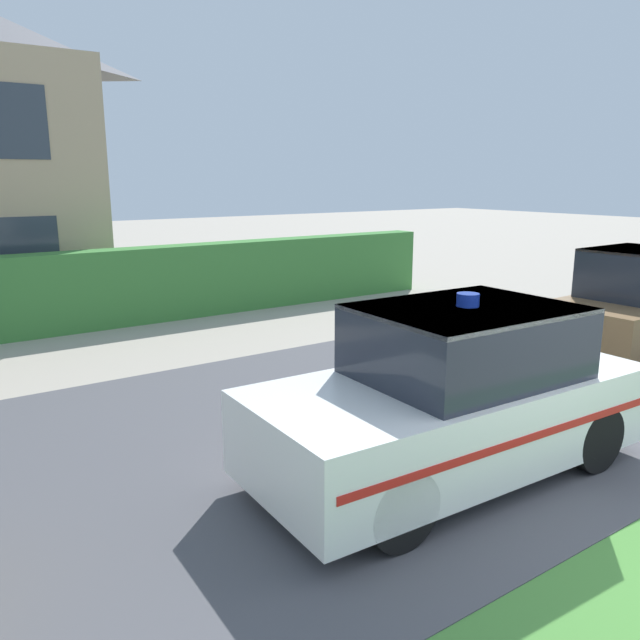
{
  "coord_description": "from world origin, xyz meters",
  "views": [
    {
      "loc": [
        -4.51,
        -1.64,
        2.75
      ],
      "look_at": [
        -0.27,
        4.48,
        1.05
      ],
      "focal_mm": 35.0,
      "sensor_mm": 36.0,
      "label": 1
    }
  ],
  "objects": [
    {
      "name": "road_strip",
      "position": [
        0.0,
        3.73,
        0.01
      ],
      "size": [
        28.0,
        6.1,
        0.01
      ],
      "primitive_type": "cube",
      "color": "#4C4C51",
      "rests_on": "ground"
    },
    {
      "name": "garden_hedge",
      "position": [
        -0.38,
        10.11,
        0.72
      ],
      "size": [
        13.28,
        0.58,
        1.45
      ],
      "primitive_type": "cube",
      "color": "#3D7F38",
      "rests_on": "ground"
    },
    {
      "name": "police_car",
      "position": [
        -0.34,
        2.18,
        0.76
      ],
      "size": [
        3.93,
        1.79,
        1.71
      ],
      "rotation": [
        0.0,
        0.0,
        3.11
      ],
      "color": "black",
      "rests_on": "road_strip"
    }
  ]
}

